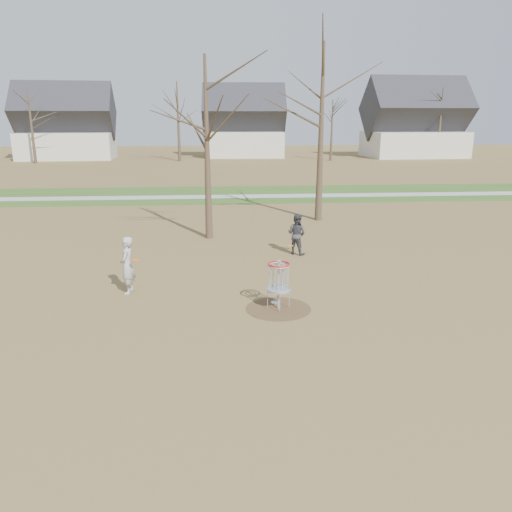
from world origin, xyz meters
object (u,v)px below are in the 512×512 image
at_px(player_standing, 127,265).
at_px(disc_grounded, 275,302).
at_px(disc_golf_basket, 279,277).
at_px(player_throwing, 297,234).

relative_size(player_standing, disc_grounded, 7.81).
height_order(disc_grounded, disc_golf_basket, disc_golf_basket).
height_order(player_standing, disc_golf_basket, player_standing).
bearing_deg(player_standing, player_throwing, 129.45).
relative_size(player_standing, disc_golf_basket, 1.27).
xyz_separation_m(player_throwing, disc_golf_basket, (-1.37, -5.60, 0.13)).
height_order(player_throwing, disc_grounded, player_throwing).
bearing_deg(disc_golf_basket, player_throwing, 76.25).
distance_m(player_standing, disc_grounded, 4.51).
xyz_separation_m(player_standing, player_throwing, (5.68, 3.97, -0.08)).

